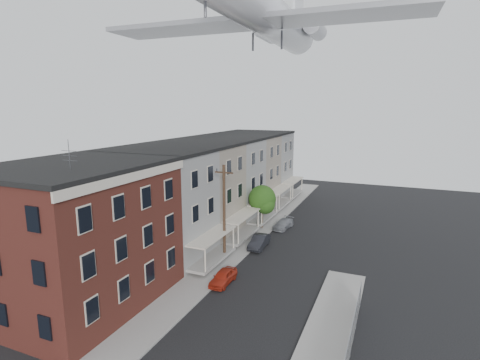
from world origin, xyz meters
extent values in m
cube|color=gray|center=(-5.50, 24.00, 0.06)|extent=(3.00, 62.00, 0.12)
cube|color=gray|center=(-4.05, 24.00, 0.07)|extent=(0.15, 62.00, 0.14)
cube|color=#381411|center=(-12.00, 7.00, 5.00)|extent=(10.00, 12.00, 10.00)
cube|color=black|center=(-12.00, 7.00, 10.15)|extent=(10.30, 12.30, 0.30)
cube|color=beige|center=(-6.92, 7.00, 9.70)|extent=(0.16, 12.20, 0.60)
cylinder|color=#515156|center=(-10.00, 5.00, 11.15)|extent=(0.04, 0.04, 2.00)
cube|color=slate|center=(-12.00, 16.50, 5.00)|extent=(10.00, 7.00, 10.00)
cube|color=black|center=(-12.00, 16.50, 10.15)|extent=(10.25, 7.00, 0.30)
cube|color=gray|center=(-6.10, 16.50, 0.55)|extent=(1.80, 6.40, 0.25)
cube|color=beige|center=(-6.10, 16.50, 2.75)|extent=(1.90, 6.50, 0.15)
cube|color=slate|center=(-12.00, 23.50, 5.00)|extent=(10.00, 7.00, 10.00)
cube|color=black|center=(-12.00, 23.50, 10.15)|extent=(10.25, 7.00, 0.30)
cube|color=gray|center=(-6.10, 23.50, 0.55)|extent=(1.80, 6.40, 0.25)
cube|color=beige|center=(-6.10, 23.50, 2.75)|extent=(1.90, 6.50, 0.15)
cube|color=slate|center=(-12.00, 30.50, 5.00)|extent=(10.00, 7.00, 10.00)
cube|color=black|center=(-12.00, 30.50, 10.15)|extent=(10.25, 7.00, 0.30)
cube|color=gray|center=(-6.10, 30.50, 0.55)|extent=(1.80, 6.40, 0.25)
cube|color=beige|center=(-6.10, 30.50, 2.75)|extent=(1.90, 6.50, 0.15)
cube|color=slate|center=(-12.00, 37.50, 5.00)|extent=(10.00, 7.00, 10.00)
cube|color=black|center=(-12.00, 37.50, 10.15)|extent=(10.25, 7.00, 0.30)
cube|color=gray|center=(-6.10, 37.50, 0.55)|extent=(1.80, 6.40, 0.25)
cube|color=beige|center=(-6.10, 37.50, 2.75)|extent=(1.90, 6.50, 0.15)
cube|color=slate|center=(-12.00, 44.50, 5.00)|extent=(10.00, 7.00, 10.00)
cube|color=black|center=(-12.00, 44.50, 10.15)|extent=(10.25, 7.00, 0.30)
cube|color=gray|center=(-6.10, 44.50, 0.55)|extent=(1.80, 6.40, 0.25)
cube|color=beige|center=(-6.10, 44.50, 2.75)|extent=(1.90, 6.50, 0.15)
cylinder|color=gray|center=(7.00, 8.00, 0.95)|extent=(0.06, 0.06, 1.90)
cylinder|color=gray|center=(7.00, 11.00, 0.95)|extent=(0.06, 0.06, 1.90)
cylinder|color=gray|center=(7.00, 14.00, 0.95)|extent=(0.06, 0.06, 1.90)
cylinder|color=black|center=(-5.60, 18.00, 4.50)|extent=(0.26, 0.26, 9.00)
cube|color=black|center=(-5.60, 18.00, 8.30)|extent=(1.80, 0.12, 0.12)
cylinder|color=black|center=(-6.30, 18.00, 8.50)|extent=(0.08, 0.08, 0.25)
cylinder|color=black|center=(-4.90, 18.00, 8.50)|extent=(0.08, 0.08, 0.25)
cylinder|color=black|center=(-5.40, 28.00, 1.20)|extent=(0.24, 0.24, 2.40)
sphere|color=#183B10|center=(-5.40, 28.00, 3.60)|extent=(3.20, 3.20, 3.20)
sphere|color=#183B10|center=(-4.90, 27.70, 3.04)|extent=(2.24, 2.24, 2.24)
imported|color=#B02A16|center=(-3.60, 13.46, 0.57)|extent=(1.37, 3.34, 1.13)
imported|color=black|center=(-3.60, 22.09, 0.63)|extent=(1.45, 3.87, 1.26)
imported|color=gray|center=(-3.06, 28.96, 0.54)|extent=(1.96, 3.85, 1.07)
cylinder|color=white|center=(-2.65, 19.89, 21.96)|extent=(4.20, 26.73, 3.55)
cone|color=white|center=(-2.97, 33.21, 21.96)|extent=(3.63, 3.42, 3.55)
cube|color=#939399|center=(-2.61, 18.23, 20.85)|extent=(26.76, 5.31, 0.39)
cylinder|color=#939399|center=(-5.54, 29.26, 22.18)|extent=(1.88, 4.48, 1.78)
cylinder|color=#939399|center=(-0.21, 29.39, 22.18)|extent=(1.88, 4.48, 1.78)
cube|color=white|center=(-2.95, 32.66, 25.07)|extent=(0.38, 4.23, 6.22)
cylinder|color=#515156|center=(-2.38, 8.79, 19.96)|extent=(0.18, 0.18, 1.33)
camera|label=1|loc=(8.57, -12.05, 14.10)|focal=28.00mm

